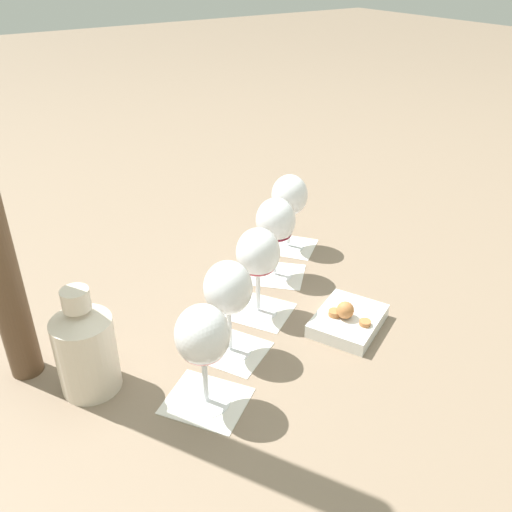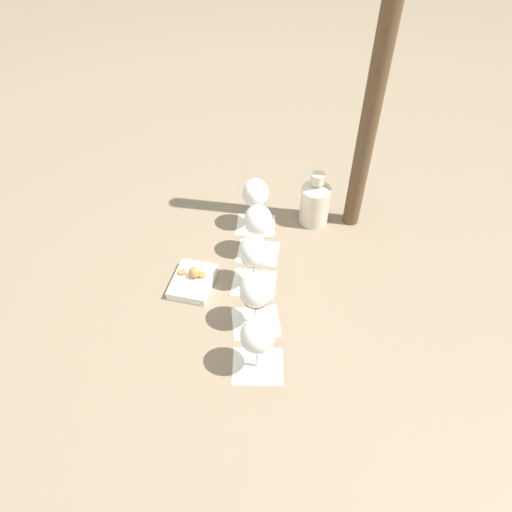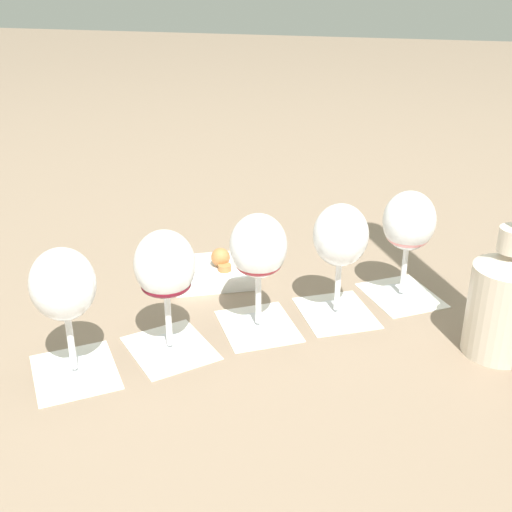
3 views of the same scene
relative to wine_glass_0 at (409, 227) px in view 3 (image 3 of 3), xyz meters
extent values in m
plane|color=#7F6B56|center=(0.15, -0.19, -0.12)|extent=(8.00, 8.00, 0.00)
cube|color=silver|center=(0.00, 0.00, -0.12)|extent=(0.15, 0.15, 0.00)
cube|color=silver|center=(0.08, -0.09, -0.12)|extent=(0.15, 0.15, 0.00)
cube|color=silver|center=(0.15, -0.20, -0.12)|extent=(0.15, 0.15, 0.00)
cube|color=silver|center=(0.23, -0.29, -0.12)|extent=(0.15, 0.15, 0.00)
cube|color=silver|center=(0.32, -0.39, -0.12)|extent=(0.15, 0.15, 0.00)
cylinder|color=white|center=(0.00, 0.00, -0.11)|extent=(0.07, 0.07, 0.01)
cylinder|color=white|center=(0.00, 0.00, -0.07)|extent=(0.01, 0.01, 0.08)
ellipsoid|color=white|center=(0.00, 0.00, 0.01)|extent=(0.08, 0.08, 0.09)
ellipsoid|color=pink|center=(0.00, 0.00, -0.01)|extent=(0.06, 0.06, 0.03)
cylinder|color=white|center=(0.08, -0.09, -0.11)|extent=(0.07, 0.07, 0.01)
cylinder|color=white|center=(0.08, -0.09, -0.07)|extent=(0.01, 0.01, 0.08)
ellipsoid|color=white|center=(0.08, -0.09, 0.01)|extent=(0.08, 0.08, 0.09)
ellipsoid|color=#DA606A|center=(0.08, -0.09, -0.01)|extent=(0.06, 0.06, 0.04)
cylinder|color=white|center=(0.15, -0.20, -0.11)|extent=(0.07, 0.07, 0.01)
cylinder|color=white|center=(0.15, -0.20, -0.07)|extent=(0.01, 0.01, 0.08)
ellipsoid|color=white|center=(0.15, -0.20, 0.01)|extent=(0.08, 0.08, 0.09)
ellipsoid|color=maroon|center=(0.15, -0.20, -0.02)|extent=(0.06, 0.06, 0.03)
cylinder|color=white|center=(0.23, -0.29, -0.11)|extent=(0.07, 0.07, 0.01)
cylinder|color=white|center=(0.23, -0.29, -0.07)|extent=(0.01, 0.01, 0.08)
ellipsoid|color=white|center=(0.23, -0.29, 0.01)|extent=(0.08, 0.08, 0.09)
ellipsoid|color=maroon|center=(0.23, -0.29, -0.02)|extent=(0.06, 0.06, 0.02)
cylinder|color=white|center=(0.32, -0.39, -0.11)|extent=(0.07, 0.07, 0.01)
cylinder|color=white|center=(0.32, -0.39, -0.07)|extent=(0.01, 0.01, 0.08)
ellipsoid|color=white|center=(0.32, -0.39, 0.01)|extent=(0.08, 0.08, 0.09)
ellipsoid|color=#48101F|center=(0.32, -0.39, -0.01)|extent=(0.06, 0.06, 0.04)
cylinder|color=beige|center=(0.13, 0.13, -0.05)|extent=(0.09, 0.09, 0.12)
cone|color=beige|center=(0.13, 0.13, 0.02)|extent=(0.09, 0.09, 0.02)
cube|color=white|center=(0.02, -0.30, -0.10)|extent=(0.15, 0.17, 0.02)
cylinder|color=#B2703D|center=(-0.02, -0.30, -0.09)|extent=(0.02, 0.02, 0.01)
sphere|color=#B2703D|center=(0.02, -0.29, -0.08)|extent=(0.03, 0.03, 0.03)
cylinder|color=#B2703D|center=(0.03, -0.28, -0.09)|extent=(0.02, 0.02, 0.01)
camera|label=1|loc=(-0.53, 0.27, 0.48)|focal=38.00mm
camera|label=2|loc=(0.67, -0.83, 0.83)|focal=32.00mm
camera|label=3|loc=(0.91, 0.01, 0.36)|focal=45.00mm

